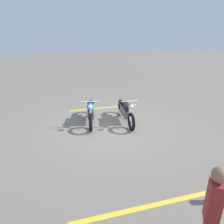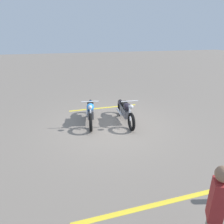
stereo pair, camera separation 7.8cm
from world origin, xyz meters
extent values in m
plane|color=slate|center=(0.00, 0.00, 0.00)|extent=(60.00, 60.00, 0.00)
torus|color=black|center=(0.30, -0.78, 0.34)|extent=(0.68, 0.21, 0.67)
torus|color=black|center=(-1.24, -0.54, 0.34)|extent=(0.68, 0.21, 0.67)
cube|color=#59595E|center=(-0.52, -0.65, 0.42)|extent=(0.86, 0.35, 0.32)
ellipsoid|color=blue|center=(-0.25, -0.70, 0.72)|extent=(0.56, 0.36, 0.24)
ellipsoid|color=blue|center=(-1.08, -0.57, 0.56)|extent=(0.59, 0.32, 0.22)
cube|color=black|center=(-0.64, -0.63, 0.70)|extent=(0.47, 0.31, 0.09)
cylinder|color=silver|center=(0.08, -0.75, 0.60)|extent=(0.27, 0.10, 0.56)
cylinder|color=silver|center=(0.03, -0.74, 1.02)|extent=(0.13, 0.62, 0.04)
sphere|color=silver|center=(0.23, -0.77, 0.88)|extent=(0.15, 0.15, 0.15)
cylinder|color=silver|center=(-0.93, -0.73, 0.26)|extent=(0.71, 0.20, 0.09)
torus|color=black|center=(0.61, 0.63, 0.34)|extent=(0.67, 0.14, 0.67)
torus|color=black|center=(-0.94, 0.69, 0.34)|extent=(0.67, 0.14, 0.67)
cube|color=#59595E|center=(-0.22, 0.66, 0.42)|extent=(0.85, 0.25, 0.32)
ellipsoid|color=black|center=(0.05, 0.65, 0.72)|extent=(0.53, 0.30, 0.24)
ellipsoid|color=black|center=(-0.78, 0.69, 0.56)|extent=(0.57, 0.26, 0.22)
cube|color=black|center=(-0.35, 0.67, 0.70)|extent=(0.45, 0.26, 0.09)
cylinder|color=silver|center=(0.38, 0.64, 0.60)|extent=(0.27, 0.07, 0.56)
cylinder|color=silver|center=(0.33, 0.64, 1.02)|extent=(0.06, 0.62, 0.04)
sphere|color=silver|center=(0.53, 0.63, 0.88)|extent=(0.15, 0.15, 0.15)
cylinder|color=silver|center=(-0.62, 0.54, 0.26)|extent=(0.70, 0.12, 0.09)
cube|color=maroon|center=(5.14, 0.24, 1.15)|extent=(0.30, 0.28, 0.65)
sphere|color=#8C664C|center=(5.14, 0.24, 1.59)|extent=(0.22, 0.22, 0.22)
cube|color=yellow|center=(-1.95, 0.18, 0.00)|extent=(0.22, 3.20, 0.01)
cube|color=yellow|center=(3.99, -0.17, 0.00)|extent=(0.22, 3.20, 0.01)
camera|label=1|loc=(6.91, -1.64, 3.32)|focal=32.82mm
camera|label=2|loc=(6.89, -1.71, 3.32)|focal=32.82mm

